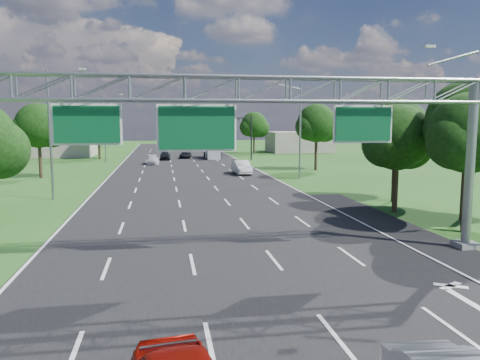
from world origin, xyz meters
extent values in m
plane|color=#204C16|center=(0.00, 30.00, 0.00)|extent=(220.00, 220.00, 0.00)
cube|color=black|center=(0.00, 30.00, 0.00)|extent=(18.00, 180.00, 0.02)
cube|color=black|center=(10.20, 14.00, 0.00)|extent=(3.00, 30.00, 0.02)
cube|color=gray|center=(11.50, 12.00, 0.15)|extent=(1.00, 1.00, 0.30)
cylinder|color=gray|center=(11.50, 12.00, 4.00)|extent=(0.44, 0.44, 8.00)
cylinder|color=gray|center=(10.30, 12.00, 9.00)|extent=(2.54, 0.12, 0.79)
cube|color=beige|center=(9.10, 12.00, 9.50)|extent=(0.50, 0.22, 0.12)
cube|color=white|center=(-6.00, 11.98, 6.00)|extent=(2.80, 0.05, 1.70)
cube|color=#0A502A|center=(-6.00, 11.92, 6.00)|extent=(2.62, 0.05, 1.52)
cube|color=white|center=(-1.50, 11.98, 5.85)|extent=(3.40, 0.05, 2.00)
cube|color=#0A502A|center=(-1.50, 11.92, 5.85)|extent=(3.22, 0.05, 1.82)
cube|color=white|center=(6.00, 11.98, 6.00)|extent=(2.80, 0.05, 1.70)
cube|color=#0A502A|center=(6.00, 11.92, 6.00)|extent=(2.62, 0.05, 1.52)
cylinder|color=black|center=(11.00, 65.00, 3.50)|extent=(0.24, 0.24, 7.00)
cylinder|color=black|center=(5.00, 65.00, 6.60)|extent=(12.00, 0.18, 0.18)
imported|color=black|center=(-1.00, 65.00, 6.05)|extent=(0.18, 0.22, 1.10)
imported|color=black|center=(4.00, 65.00, 6.05)|extent=(0.18, 0.22, 1.10)
imported|color=black|center=(9.00, 65.00, 6.05)|extent=(0.18, 0.22, 1.10)
cylinder|color=gray|center=(-11.50, 30.00, 5.00)|extent=(0.20, 0.20, 10.00)
cylinder|color=gray|center=(-10.20, 30.00, 9.70)|extent=(2.78, 0.12, 0.60)
cube|color=beige|center=(-8.90, 30.00, 10.10)|extent=(0.55, 0.22, 0.12)
cylinder|color=gray|center=(-11.50, 65.00, 5.00)|extent=(0.20, 0.20, 10.00)
cylinder|color=gray|center=(-10.20, 65.00, 9.70)|extent=(2.78, 0.12, 0.60)
cube|color=beige|center=(-8.90, 65.00, 10.10)|extent=(0.55, 0.22, 0.12)
cylinder|color=gray|center=(11.50, 40.00, 5.00)|extent=(0.20, 0.20, 10.00)
cylinder|color=gray|center=(10.20, 40.00, 9.70)|extent=(2.78, 0.12, 0.60)
cube|color=beige|center=(8.90, 40.00, 10.10)|extent=(0.55, 0.22, 0.12)
cylinder|color=#2D2116|center=(13.50, 15.00, 1.87)|extent=(0.36, 0.36, 3.74)
sphere|color=black|center=(13.50, 15.00, 5.50)|extent=(4.40, 4.40, 4.40)
sphere|color=black|center=(12.51, 14.70, 5.06)|extent=(3.08, 3.08, 3.08)
cylinder|color=#2D2116|center=(15.50, 18.00, 2.09)|extent=(0.36, 0.36, 4.18)
sphere|color=black|center=(15.50, 18.00, 6.18)|extent=(5.00, 5.00, 5.00)
sphere|color=black|center=(14.38, 17.70, 5.68)|extent=(3.50, 3.50, 3.50)
cylinder|color=#2D2116|center=(12.50, 21.00, 1.65)|extent=(0.36, 0.36, 3.30)
sphere|color=black|center=(12.50, 21.00, 5.06)|extent=(4.40, 4.40, 4.40)
sphere|color=black|center=(13.60, 21.40, 4.51)|extent=(3.30, 3.30, 3.30)
sphere|color=black|center=(11.51, 20.70, 4.62)|extent=(3.08, 3.08, 3.08)
cylinder|color=#2D2116|center=(14.50, 25.00, 1.76)|extent=(0.36, 0.36, 3.52)
sphere|color=black|center=(14.50, 25.00, 5.44)|extent=(4.80, 4.80, 4.80)
sphere|color=black|center=(15.70, 25.40, 4.84)|extent=(3.60, 3.60, 3.60)
sphere|color=black|center=(13.42, 24.70, 4.96)|extent=(3.36, 3.36, 3.36)
cylinder|color=#2D2116|center=(-16.00, 45.00, 1.87)|extent=(0.36, 0.36, 3.74)
sphere|color=black|center=(-16.00, 45.00, 5.66)|extent=(4.80, 4.80, 4.80)
sphere|color=black|center=(-14.80, 45.40, 5.06)|extent=(3.60, 3.60, 3.60)
sphere|color=black|center=(-17.08, 44.70, 5.18)|extent=(3.36, 3.36, 3.36)
cylinder|color=#2D2116|center=(-13.00, 70.00, 1.65)|extent=(0.36, 0.36, 3.30)
sphere|color=black|center=(-13.00, 70.00, 5.22)|extent=(4.80, 4.80, 4.80)
sphere|color=black|center=(-11.80, 70.40, 4.62)|extent=(3.60, 3.60, 3.60)
sphere|color=black|center=(-14.08, 69.70, 4.74)|extent=(3.36, 3.36, 3.36)
cylinder|color=#2D2116|center=(16.00, 48.00, 1.98)|extent=(0.36, 0.36, 3.96)
sphere|color=black|center=(16.00, 48.00, 5.88)|extent=(4.80, 4.80, 4.80)
sphere|color=black|center=(17.20, 48.40, 5.28)|extent=(3.60, 3.60, 3.60)
sphere|color=black|center=(14.92, 47.70, 5.40)|extent=(3.36, 3.36, 3.36)
cylinder|color=#2D2116|center=(14.00, 78.00, 1.76)|extent=(0.36, 0.36, 3.52)
sphere|color=black|center=(14.00, 78.00, 5.44)|extent=(4.80, 4.80, 4.80)
sphere|color=black|center=(15.20, 78.40, 4.84)|extent=(3.60, 3.60, 3.60)
sphere|color=black|center=(12.92, 77.70, 4.96)|extent=(3.36, 3.36, 3.36)
cube|color=gray|center=(-22.00, 78.00, 2.50)|extent=(14.00, 10.00, 5.00)
cube|color=gray|center=(24.00, 82.00, 2.00)|extent=(12.00, 9.00, 4.00)
imported|color=silver|center=(-4.39, 59.64, 0.64)|extent=(1.94, 4.47, 1.28)
imported|color=black|center=(0.80, 69.64, 0.54)|extent=(2.29, 4.06, 1.07)
imported|color=black|center=(-2.56, 66.96, 0.68)|extent=(1.68, 4.02, 1.36)
imported|color=silver|center=(6.06, 45.16, 0.78)|extent=(1.90, 4.84, 1.57)
cube|color=silver|center=(5.17, 70.05, 1.47)|extent=(2.60, 5.52, 2.68)
cube|color=silver|center=(5.17, 66.30, 0.98)|extent=(2.21, 2.13, 1.96)
cylinder|color=black|center=(4.19, 66.48, 0.45)|extent=(0.31, 0.89, 0.89)
cylinder|color=black|center=(6.15, 66.48, 0.45)|extent=(0.31, 0.89, 0.89)
cylinder|color=black|center=(4.19, 71.83, 0.45)|extent=(0.31, 0.89, 0.89)
cylinder|color=black|center=(6.15, 71.83, 0.45)|extent=(0.31, 0.89, 0.89)
camera|label=1|loc=(-2.98, -8.09, 6.14)|focal=35.00mm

